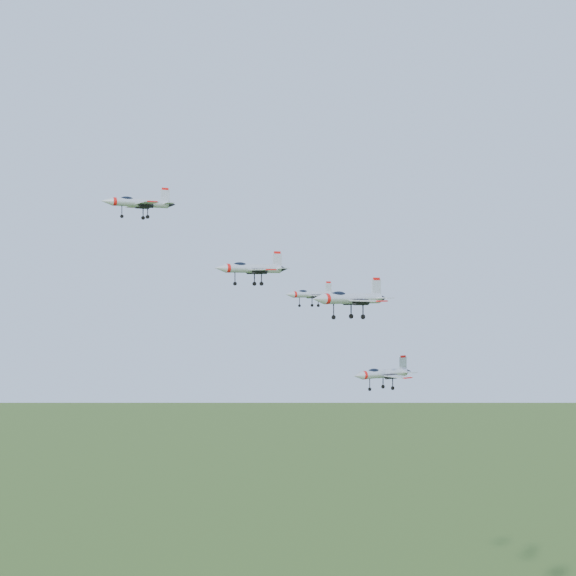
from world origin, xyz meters
TOP-DOWN VIEW (x-y plane):
  - jet_lead at (-24.71, 8.95)m, footprint 11.66×9.64m
  - jet_left_high at (-11.73, -2.35)m, footprint 12.17×10.02m
  - jet_right_high at (-7.68, -21.07)m, footprint 12.88×10.67m
  - jet_left_low at (6.91, 9.71)m, footprint 10.44×8.56m
  - jet_right_low at (8.35, -7.98)m, footprint 12.07×9.98m

SIDE VIEW (x-z plane):
  - jet_right_low at x=8.35m, z-range 128.76..131.99m
  - jet_right_high at x=-7.68m, z-range 140.48..143.93m
  - jet_left_low at x=6.91m, z-range 141.07..143.87m
  - jet_left_high at x=-11.73m, z-range 144.80..148.06m
  - jet_lead at x=-24.71m, z-range 154.78..157.90m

